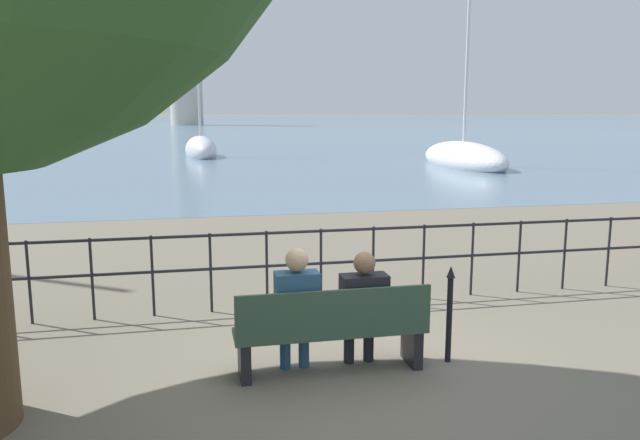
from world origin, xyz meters
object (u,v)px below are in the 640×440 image
seated_person_left (297,305)px  harbor_lighthouse (185,61)px  seated_person_right (363,304)px  sailboat_0 (201,150)px  sailboat_1 (463,158)px  closed_umbrella (450,309)px  park_bench (332,331)px

seated_person_left → harbor_lighthouse: 116.32m
seated_person_right → sailboat_0: (-0.86, 31.06, -0.29)m
sailboat_1 → harbor_lighthouse: (-12.53, 93.86, 11.42)m
sailboat_0 → harbor_lighthouse: size_ratio=0.36×
seated_person_left → seated_person_right: seated_person_left is taller
sailboat_0 → sailboat_1: (12.13, -9.14, -0.02)m
sailboat_0 → sailboat_1: sailboat_1 is taller
seated_person_right → closed_umbrella: bearing=-3.0°
closed_umbrella → sailboat_1: sailboat_1 is taller
sailboat_0 → harbor_lighthouse: bearing=85.6°
seated_person_left → sailboat_0: size_ratio=0.14×
sailboat_1 → harbor_lighthouse: 95.38m
park_bench → closed_umbrella: bearing=1.3°
seated_person_right → sailboat_0: bearing=91.6°
seated_person_right → closed_umbrella: 0.92m
seated_person_left → seated_person_right: 0.68m
seated_person_left → sailboat_1: (11.95, 21.93, -0.34)m
park_bench → sailboat_0: 31.15m
park_bench → closed_umbrella: (1.26, 0.03, 0.14)m
seated_person_left → sailboat_0: 31.07m
seated_person_right → seated_person_left: bearing=-179.9°
park_bench → seated_person_left: 0.44m
seated_person_right → closed_umbrella: size_ratio=1.18×
sailboat_0 → closed_umbrella: bearing=-91.4°
park_bench → closed_umbrella: 1.27m
seated_person_left → sailboat_0: sailboat_0 is taller
seated_person_left → harbor_lighthouse: bearing=90.3°
seated_person_left → seated_person_right: (0.68, 0.00, -0.04)m
closed_umbrella → harbor_lighthouse: 116.40m
sailboat_0 → harbor_lighthouse: (-0.40, 84.72, 11.40)m
park_bench → seated_person_right: bearing=12.8°
closed_umbrella → sailboat_1: bearing=64.8°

